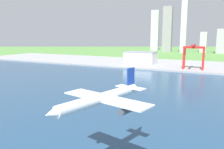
% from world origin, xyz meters
% --- Properties ---
extents(ground_plane, '(2400.00, 2400.00, 0.00)m').
position_xyz_m(ground_plane, '(0.00, 300.00, 0.00)').
color(ground_plane, '#598F44').
extents(water_bay, '(840.00, 360.00, 0.15)m').
position_xyz_m(water_bay, '(0.00, 240.00, 0.07)').
color(water_bay, navy).
rests_on(water_bay, ground).
extents(industrial_pier, '(840.00, 140.00, 2.50)m').
position_xyz_m(industrial_pier, '(0.00, 490.00, 1.25)').
color(industrial_pier, '#9B9B9D').
rests_on(industrial_pier, ground).
extents(airplane_landing, '(35.14, 41.91, 12.14)m').
position_xyz_m(airplane_landing, '(11.36, 170.84, 28.69)').
color(airplane_landing, silver).
extents(port_crane_red, '(28.00, 37.65, 34.81)m').
position_xyz_m(port_crane_red, '(8.95, 439.28, 27.98)').
color(port_crane_red, red).
rests_on(port_crane_red, industrial_pier).
extents(warehouse_main, '(49.53, 30.62, 20.54)m').
position_xyz_m(warehouse_main, '(-76.94, 464.28, 12.79)').
color(warehouse_main, white).
rests_on(warehouse_main, industrial_pier).
extents(distant_skyline, '(286.49, 74.61, 158.89)m').
position_xyz_m(distant_skyline, '(-22.07, 817.04, 66.07)').
color(distant_skyline, '#BABCC2').
rests_on(distant_skyline, ground).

